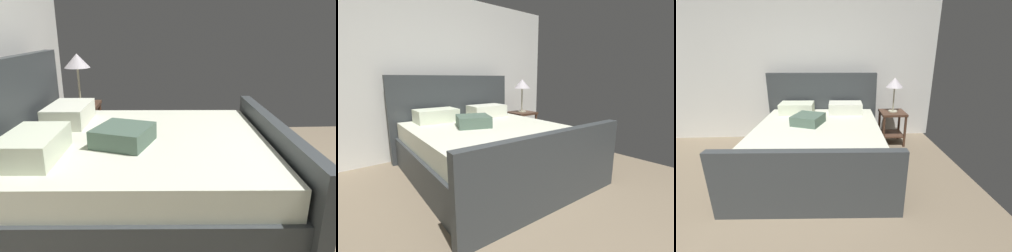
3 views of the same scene
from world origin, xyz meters
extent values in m
cube|color=#353A3C|center=(0.47, 2.11, 0.20)|extent=(1.92, 2.10, 0.40)
cube|color=#353A3C|center=(0.51, 3.17, 0.63)|extent=(1.96, 0.18, 1.27)
cube|color=#353A3C|center=(0.43, 1.04, 0.38)|extent=(1.96, 0.18, 0.76)
cube|color=silver|center=(0.47, 2.11, 0.51)|extent=(1.84, 2.04, 0.22)
cube|color=silver|center=(0.08, 2.86, 0.71)|extent=(0.57, 0.38, 0.18)
cube|color=silver|center=(0.91, 2.83, 0.71)|extent=(0.57, 0.38, 0.18)
cube|color=#4B6354|center=(0.33, 2.27, 0.69)|extent=(0.51, 0.51, 0.14)
cube|color=#492F21|center=(1.77, 2.92, 0.58)|extent=(0.44, 0.44, 0.04)
cube|color=#492F21|center=(1.77, 2.92, 0.18)|extent=(0.40, 0.40, 0.02)
cylinder|color=#492F21|center=(1.58, 2.73, 0.28)|extent=(0.04, 0.04, 0.56)
cylinder|color=#492F21|center=(1.96, 2.73, 0.28)|extent=(0.04, 0.04, 0.56)
cylinder|color=#492F21|center=(1.58, 3.11, 0.28)|extent=(0.04, 0.04, 0.56)
cylinder|color=#492F21|center=(1.96, 3.11, 0.28)|extent=(0.04, 0.04, 0.56)
cylinder|color=#B7B293|center=(1.77, 2.92, 0.61)|extent=(0.16, 0.16, 0.02)
cylinder|color=#B7B293|center=(1.77, 2.92, 0.83)|extent=(0.02, 0.02, 0.42)
cone|color=silver|center=(1.77, 2.92, 1.12)|extent=(0.30, 0.30, 0.16)
camera|label=1|loc=(-1.92, 2.02, 1.48)|focal=32.72mm
camera|label=2|loc=(-1.15, -0.24, 1.22)|focal=24.61mm
camera|label=3|loc=(0.68, -0.93, 1.69)|focal=24.14mm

